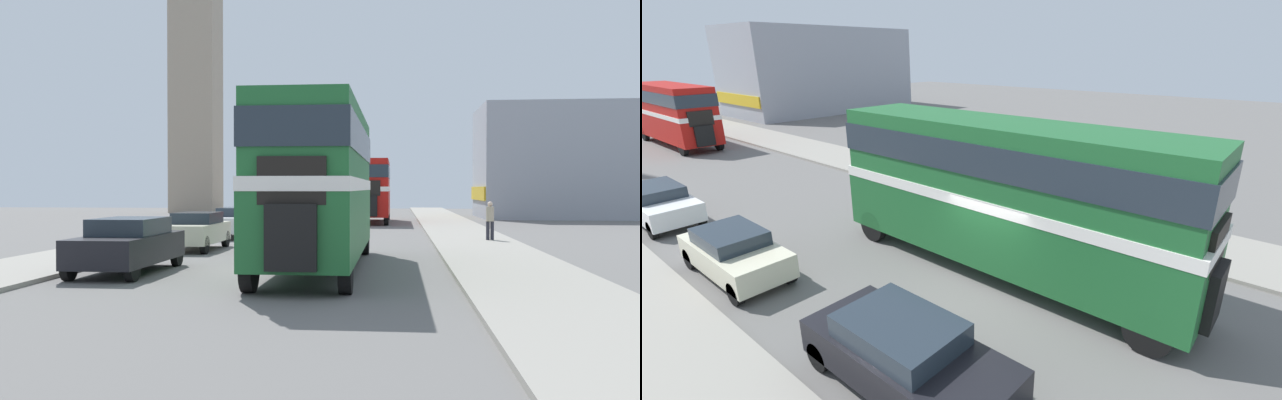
# 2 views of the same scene
# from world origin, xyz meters

# --- Properties ---
(ground_plane) EXTENTS (120.00, 120.00, 0.00)m
(ground_plane) POSITION_xyz_m (0.00, 0.00, 0.00)
(ground_plane) COLOR slate
(sidewalk_right) EXTENTS (3.50, 120.00, 0.12)m
(sidewalk_right) POSITION_xyz_m (6.75, 0.00, 0.06)
(sidewalk_right) COLOR gray
(sidewalk_right) RESTS_ON ground_plane
(sidewalk_left) EXTENTS (3.50, 120.00, 0.12)m
(sidewalk_left) POSITION_xyz_m (-6.75, 0.00, 0.06)
(sidewalk_left) COLOR gray
(sidewalk_left) RESTS_ON ground_plane
(double_decker_bus) EXTENTS (2.42, 11.18, 4.42)m
(double_decker_bus) POSITION_xyz_m (1.41, 0.36, 2.62)
(double_decker_bus) COLOR #1E602D
(double_decker_bus) RESTS_ON ground_plane
(bus_distant) EXTENTS (2.42, 9.52, 4.10)m
(bus_distant) POSITION_xyz_m (1.86, 27.82, 2.44)
(bus_distant) COLOR #B2140F
(bus_distant) RESTS_ON ground_plane
(car_parked_near) EXTENTS (1.82, 4.45, 1.48)m
(car_parked_near) POSITION_xyz_m (-3.66, -1.02, 0.77)
(car_parked_near) COLOR black
(car_parked_near) RESTS_ON ground_plane
(car_parked_mid) EXTENTS (1.65, 3.95, 1.39)m
(car_parked_mid) POSITION_xyz_m (-3.79, 6.05, 0.73)
(car_parked_mid) COLOR beige
(car_parked_mid) RESTS_ON ground_plane
(car_parked_far) EXTENTS (1.76, 4.32, 1.38)m
(car_parked_far) POSITION_xyz_m (-3.77, 12.68, 0.73)
(car_parked_far) COLOR white
(car_parked_far) RESTS_ON ground_plane
(pedestrian_walking) EXTENTS (0.32, 0.32, 1.60)m
(pedestrian_walking) POSITION_xyz_m (7.43, 10.72, 1.03)
(pedestrian_walking) COLOR #282833
(pedestrian_walking) RESTS_ON sidewalk_right
(church_tower) EXTENTS (4.37, 4.37, 37.00)m
(church_tower) POSITION_xyz_m (-15.17, 45.63, 18.90)
(church_tower) COLOR tan
(church_tower) RESTS_ON ground_plane
(shop_building_block) EXTENTS (18.08, 9.20, 8.50)m
(shop_building_block) POSITION_xyz_m (18.83, 36.43, 4.25)
(shop_building_block) COLOR #999EA8
(shop_building_block) RESTS_ON ground_plane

